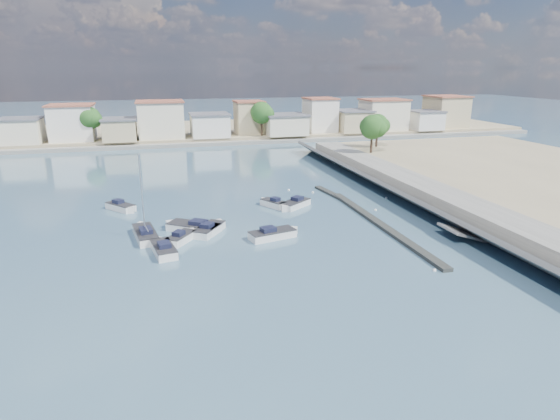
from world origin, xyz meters
name	(u,v)px	position (x,y,z in m)	size (l,w,h in m)	color
ground	(260,173)	(0.00, 40.00, 0.00)	(400.00, 400.00, 0.00)	#335067
seawall_walkway	(454,203)	(18.50, 13.00, 0.90)	(5.00, 90.00, 1.80)	slate
breakwater	(368,217)	(6.90, 12.69, 0.17)	(2.00, 31.02, 0.35)	black
far_shore_land	(218,130)	(0.00, 92.00, 0.70)	(160.00, 40.00, 1.40)	gray
far_shore_quay	(231,143)	(0.00, 71.00, 0.40)	(160.00, 2.50, 0.80)	slate
far_town	(270,119)	(10.71, 76.92, 4.93)	(113.01, 12.80, 8.35)	beige
shore_trees	(269,118)	(8.34, 68.11, 6.22)	(74.56, 38.32, 7.92)	#38281E
motorboat_a	(163,249)	(-16.54, 7.94, 0.38)	(2.56, 5.16, 1.48)	silver
motorboat_b	(182,238)	(-14.59, 10.57, 0.38)	(3.39, 3.86, 1.48)	silver
motorboat_c	(191,227)	(-13.42, 13.62, 0.38)	(5.93, 5.09, 1.48)	silver
motorboat_d	(294,205)	(-0.26, 19.13, 0.38)	(4.60, 4.15, 1.48)	silver
motorboat_e	(210,229)	(-11.53, 12.47, 0.38)	(3.97, 4.71, 1.48)	silver
motorboat_f	(272,204)	(-2.77, 20.32, 0.38)	(3.02, 3.80, 1.48)	silver
motorboat_g	(122,207)	(-21.11, 23.45, 0.38)	(3.84, 4.19, 1.48)	silver
motorboat_h	(275,234)	(-5.29, 9.16, 0.38)	(5.46, 2.96, 1.48)	silver
sailboat	(145,234)	(-18.24, 12.72, 0.42)	(2.84, 6.40, 9.00)	silver
mooring_buoys	(362,214)	(6.77, 14.16, 0.05)	(11.90, 30.27, 0.34)	white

